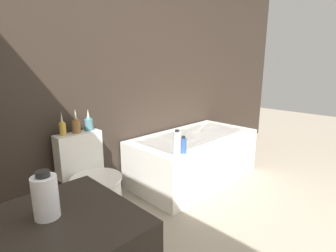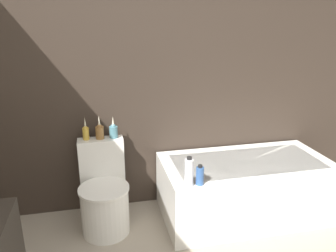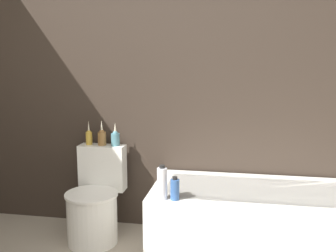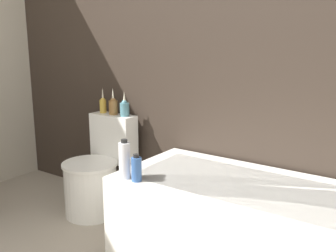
{
  "view_description": "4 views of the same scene",
  "coord_description": "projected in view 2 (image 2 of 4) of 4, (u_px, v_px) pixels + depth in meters",
  "views": [
    {
      "loc": [
        -1.47,
        -0.01,
        1.33
      ],
      "look_at": [
        0.16,
        1.63,
        0.76
      ],
      "focal_mm": 28.0,
      "sensor_mm": 36.0,
      "label": 1
    },
    {
      "loc": [
        -0.5,
        -0.63,
        1.72
      ],
      "look_at": [
        -0.0,
        1.6,
        0.97
      ],
      "focal_mm": 35.0,
      "sensor_mm": 36.0,
      "label": 2
    },
    {
      "loc": [
        0.62,
        -0.98,
        1.47
      ],
      "look_at": [
        0.16,
        1.57,
        1.01
      ],
      "focal_mm": 42.0,
      "sensor_mm": 36.0,
      "label": 3
    },
    {
      "loc": [
        1.6,
        -0.16,
        1.34
      ],
      "look_at": [
        0.31,
        1.69,
        0.82
      ],
      "focal_mm": 42.0,
      "sensor_mm": 36.0,
      "label": 4
    }
  ],
  "objects": [
    {
      "name": "toilet",
      "position": [
        104.0,
        197.0,
        2.77
      ],
      "size": [
        0.42,
        0.55,
        0.74
      ],
      "color": "white",
      "rests_on": "ground"
    },
    {
      "name": "vase_gold",
      "position": [
        86.0,
        132.0,
        2.78
      ],
      "size": [
        0.05,
        0.05,
        0.2
      ],
      "color": "gold",
      "rests_on": "toilet"
    },
    {
      "name": "shampoo_bottle_tall",
      "position": [
        189.0,
        172.0,
        2.44
      ],
      "size": [
        0.07,
        0.07,
        0.24
      ],
      "color": "silver",
      "rests_on": "bathtub"
    },
    {
      "name": "vase_silver",
      "position": [
        100.0,
        131.0,
        2.8
      ],
      "size": [
        0.07,
        0.07,
        0.21
      ],
      "color": "olive",
      "rests_on": "toilet"
    },
    {
      "name": "bathtub",
      "position": [
        245.0,
        187.0,
        2.98
      ],
      "size": [
        1.49,
        0.76,
        0.52
      ],
      "color": "white",
      "rests_on": "ground"
    },
    {
      "name": "wall_back_tiled",
      "position": [
        152.0,
        69.0,
        2.89
      ],
      "size": [
        6.4,
        0.06,
        2.6
      ],
      "color": "#332821",
      "rests_on": "ground_plane"
    },
    {
      "name": "shampoo_bottle_short",
      "position": [
        200.0,
        176.0,
        2.47
      ],
      "size": [
        0.06,
        0.06,
        0.16
      ],
      "color": "#335999",
      "rests_on": "bathtub"
    },
    {
      "name": "vase_bronze",
      "position": [
        113.0,
        130.0,
        2.83
      ],
      "size": [
        0.07,
        0.07,
        0.19
      ],
      "color": "teal",
      "rests_on": "toilet"
    }
  ]
}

